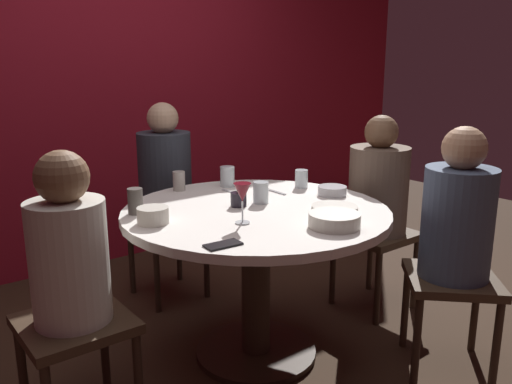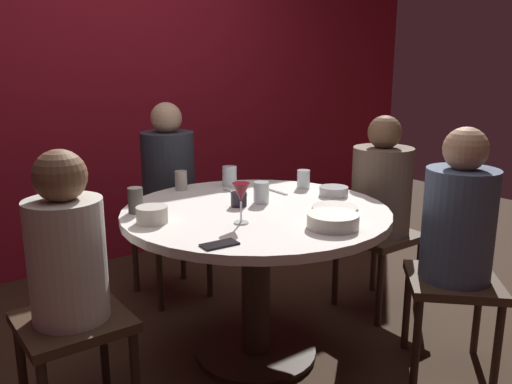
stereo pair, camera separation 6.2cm
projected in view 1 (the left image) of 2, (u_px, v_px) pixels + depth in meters
ground_plane at (256, 353)px, 2.66m from camera, size 8.00×8.00×0.00m
back_wall at (103, 81)px, 3.69m from camera, size 6.00×0.10×2.60m
dining_table at (256, 243)px, 2.52m from camera, size 1.26×1.26×0.76m
seated_diner_left at (70, 263)px, 1.97m from camera, size 0.40×0.40×1.13m
seated_diner_back at (165, 181)px, 3.17m from camera, size 0.40×0.40×1.20m
seated_diner_right at (378, 191)px, 3.02m from camera, size 0.40×0.40×1.14m
seated_diner_front_right at (457, 224)px, 2.38m from camera, size 0.57×0.57×1.16m
candle_holder at (239, 199)px, 2.51m from camera, size 0.08×0.08×0.09m
wine_glass at (242, 194)px, 2.22m from camera, size 0.08×0.08×0.18m
dinner_plate at (335, 207)px, 2.48m from camera, size 0.22×0.22×0.01m
cell_phone at (223, 245)px, 1.98m from camera, size 0.14×0.08×0.01m
bowl_serving_large at (332, 191)px, 2.73m from camera, size 0.15×0.15×0.05m
bowl_salad_center at (334, 220)px, 2.20m from camera, size 0.22×0.22×0.06m
bowl_small_white at (153, 215)px, 2.24m from camera, size 0.14×0.14×0.07m
cup_near_candle at (227, 176)px, 2.92m from camera, size 0.08×0.08×0.11m
cup_by_left_diner at (261, 192)px, 2.57m from camera, size 0.08×0.08×0.10m
cup_by_right_diner at (179, 181)px, 2.82m from camera, size 0.07×0.07×0.10m
cup_center_front at (301, 179)px, 2.88m from camera, size 0.07×0.07×0.10m
cup_far_edge at (135, 201)px, 2.38m from camera, size 0.07×0.07×0.12m
fork_near_plate at (233, 193)px, 2.77m from camera, size 0.03×0.18×0.01m
knife_near_plate at (274, 191)px, 2.80m from camera, size 0.02×0.18×0.01m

